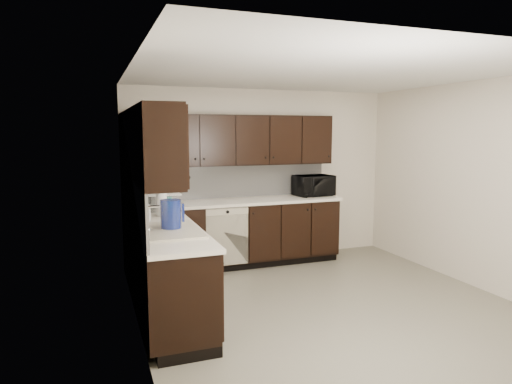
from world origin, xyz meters
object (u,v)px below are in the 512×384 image
at_px(sink, 171,238).
at_px(microwave, 314,186).
at_px(blue_pitcher, 171,215).
at_px(toaster_oven, 143,198).
at_px(storage_bin, 157,202).

xyz_separation_m(sink, microwave, (2.42, 1.75, 0.21)).
distance_m(microwave, blue_pitcher, 2.93).
height_order(sink, toaster_oven, sink).
height_order(microwave, toaster_oven, microwave).
distance_m(toaster_oven, storage_bin, 0.42).
bearing_deg(storage_bin, toaster_oven, 106.64).
xyz_separation_m(toaster_oven, blue_pitcher, (0.09, -1.62, 0.05)).
xyz_separation_m(storage_bin, blue_pitcher, (-0.04, -1.21, 0.05)).
distance_m(toaster_oven, blue_pitcher, 1.62).
bearing_deg(blue_pitcher, sink, -121.23).
distance_m(sink, microwave, 3.00).
bearing_deg(toaster_oven, blue_pitcher, -79.81).
relative_size(toaster_oven, blue_pitcher, 1.03).
bearing_deg(sink, toaster_oven, 92.33).
bearing_deg(sink, microwave, 35.84).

